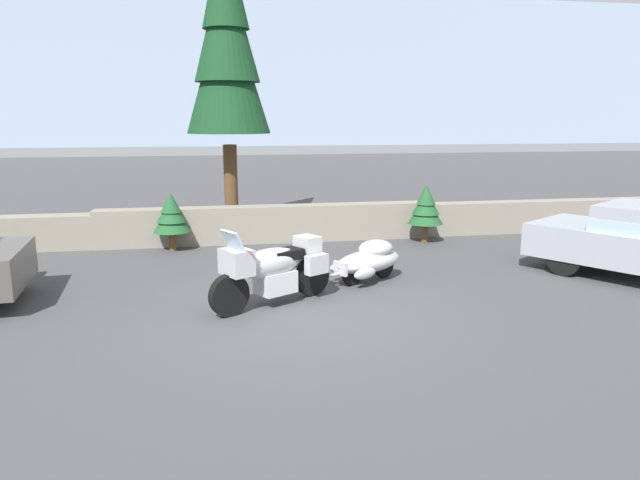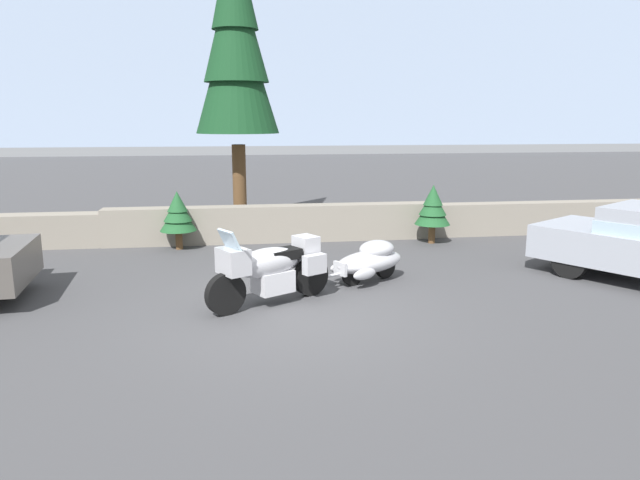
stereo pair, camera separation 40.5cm
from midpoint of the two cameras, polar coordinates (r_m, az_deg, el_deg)
ground_plane at (r=9.15m, az=-3.62°, el=-7.24°), size 80.00×80.00×0.00m
stone_guard_wall at (r=14.36m, az=-7.50°, el=1.44°), size 24.00×0.61×0.89m
distant_ridgeline at (r=104.22m, az=-10.04°, el=14.44°), size 240.00×80.00×16.00m
touring_motorcycle at (r=9.43m, az=-5.92°, el=-2.75°), size 2.07×1.42×1.33m
car_shaped_trailer at (r=10.84m, az=3.76°, el=-1.92°), size 2.09×1.42×0.76m
pine_tree_tall at (r=16.05m, az=-9.91°, el=18.78°), size 2.20×2.20×7.94m
pine_sapling_near at (r=13.72m, az=-15.19°, el=2.46°), size 0.84×0.84×1.35m
pine_sapling_farther at (r=14.34m, az=9.52°, el=3.27°), size 0.85×0.85×1.42m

